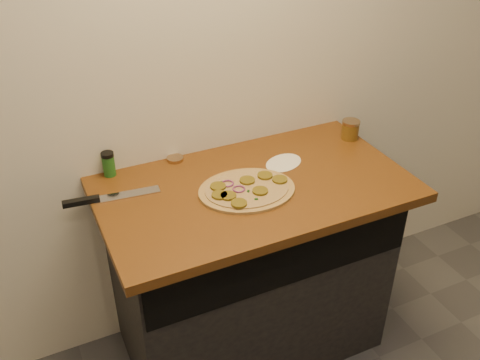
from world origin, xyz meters
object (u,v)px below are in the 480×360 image
salsa_jar (350,130)px  spice_shaker (109,164)px  chefs_knife (103,198)px  pizza (247,190)px

salsa_jar → spice_shaker: size_ratio=0.85×
salsa_jar → chefs_knife: bearing=-179.0°
pizza → spice_shaker: spice_shaker is taller
chefs_knife → salsa_jar: bearing=1.0°
pizza → chefs_knife: bearing=160.8°
chefs_knife → spice_shaker: 0.18m
chefs_knife → pizza: bearing=-19.2°
pizza → salsa_jar: 0.63m
pizza → chefs_knife: (-0.50, 0.17, -0.00)m
chefs_knife → spice_shaker: bearing=68.2°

